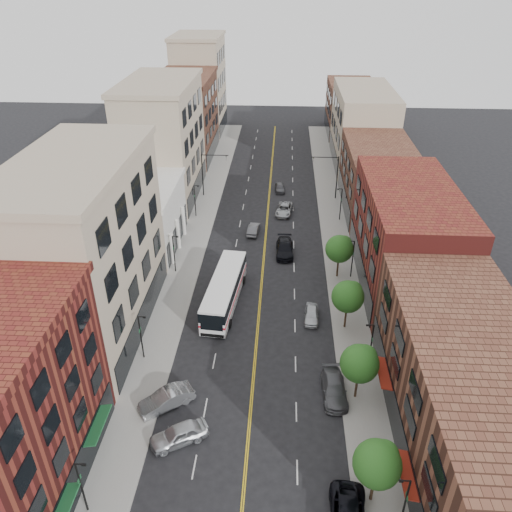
% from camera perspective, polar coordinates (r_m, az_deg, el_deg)
% --- Properties ---
extents(ground, '(220.00, 220.00, 0.00)m').
position_cam_1_polar(ground, '(44.46, -0.80, -19.06)').
color(ground, black).
rests_on(ground, ground).
extents(sidewalk_left, '(4.00, 110.00, 0.15)m').
position_cam_1_polar(sidewalk_left, '(73.17, -6.72, 2.80)').
color(sidewalk_left, gray).
rests_on(sidewalk_left, ground).
extents(sidewalk_right, '(4.00, 110.00, 0.15)m').
position_cam_1_polar(sidewalk_right, '(72.56, 9.06, 2.36)').
color(sidewalk_right, gray).
rests_on(sidewalk_right, ground).
extents(bldg_l_tanoffice, '(10.00, 22.00, 18.00)m').
position_cam_1_polar(bldg_l_tanoffice, '(52.25, -18.76, 0.35)').
color(bldg_l_tanoffice, tan).
rests_on(bldg_l_tanoffice, ground).
extents(bldg_l_white, '(10.00, 14.00, 8.00)m').
position_cam_1_polar(bldg_l_white, '(69.50, -13.15, 4.24)').
color(bldg_l_white, silver).
rests_on(bldg_l_white, ground).
extents(bldg_l_far_a, '(10.00, 20.00, 18.00)m').
position_cam_1_polar(bldg_l_far_a, '(82.93, -10.53, 12.58)').
color(bldg_l_far_a, tan).
rests_on(bldg_l_far_a, ground).
extents(bldg_l_far_b, '(10.00, 20.00, 15.00)m').
position_cam_1_polar(bldg_l_far_b, '(102.10, -7.96, 15.28)').
color(bldg_l_far_b, brown).
rests_on(bldg_l_far_b, ground).
extents(bldg_l_far_c, '(10.00, 16.00, 20.00)m').
position_cam_1_polar(bldg_l_far_c, '(118.77, -6.44, 18.75)').
color(bldg_l_far_c, tan).
rests_on(bldg_l_far_c, ground).
extents(bldg_r_near, '(10.00, 26.00, 10.00)m').
position_cam_1_polar(bldg_r_near, '(43.32, 22.98, -14.31)').
color(bldg_r_near, brown).
rests_on(bldg_r_near, ground).
extents(bldg_r_mid, '(10.00, 22.00, 12.00)m').
position_cam_1_polar(bldg_r_mid, '(61.45, 16.82, 2.16)').
color(bldg_r_mid, maroon).
rests_on(bldg_r_mid, ground).
extents(bldg_r_far_a, '(10.00, 20.00, 10.00)m').
position_cam_1_polar(bldg_r_far_a, '(80.55, 13.78, 8.64)').
color(bldg_r_far_a, brown).
rests_on(bldg_r_far_a, ground).
extents(bldg_r_far_b, '(10.00, 22.00, 14.00)m').
position_cam_1_polar(bldg_r_far_b, '(99.58, 12.07, 14.22)').
color(bldg_r_far_b, tan).
rests_on(bldg_r_far_b, ground).
extents(bldg_r_far_c, '(10.00, 18.00, 11.00)m').
position_cam_1_polar(bldg_r_far_c, '(119.12, 10.75, 16.24)').
color(bldg_r_far_c, brown).
rests_on(bldg_r_far_c, ground).
extents(tree_r_0, '(3.40, 3.40, 5.59)m').
position_cam_1_polar(tree_r_0, '(38.14, 13.81, -21.93)').
color(tree_r_0, black).
rests_on(tree_r_0, sidewalk_right).
extents(tree_r_1, '(3.40, 3.40, 5.59)m').
position_cam_1_polar(tree_r_1, '(44.85, 11.86, -11.80)').
color(tree_r_1, black).
rests_on(tree_r_1, sidewalk_right).
extents(tree_r_2, '(3.40, 3.40, 5.59)m').
position_cam_1_polar(tree_r_2, '(52.61, 10.54, -4.48)').
color(tree_r_2, black).
rests_on(tree_r_2, sidewalk_right).
extents(tree_r_3, '(3.40, 3.40, 5.59)m').
position_cam_1_polar(tree_r_3, '(61.03, 9.60, 0.90)').
color(tree_r_3, black).
rests_on(tree_r_3, sidewalk_right).
extents(lamp_l_0, '(0.81, 0.55, 5.05)m').
position_cam_1_polar(lamp_l_0, '(39.47, -19.32, -23.43)').
color(lamp_l_0, black).
rests_on(lamp_l_0, sidewalk_left).
extents(lamp_l_1, '(0.81, 0.55, 5.05)m').
position_cam_1_polar(lamp_l_1, '(49.78, -12.99, -8.77)').
color(lamp_l_1, black).
rests_on(lamp_l_1, sidewalk_left).
extents(lamp_l_2, '(0.81, 0.55, 5.05)m').
position_cam_1_polar(lamp_l_2, '(62.53, -9.33, 0.48)').
color(lamp_l_2, black).
rests_on(lamp_l_2, sidewalk_left).
extents(lamp_l_3, '(0.81, 0.55, 5.05)m').
position_cam_1_polar(lamp_l_3, '(76.51, -6.96, 6.48)').
color(lamp_l_3, black).
rests_on(lamp_l_3, sidewalk_left).
extents(lamp_r_0, '(0.81, 0.55, 5.05)m').
position_cam_1_polar(lamp_r_0, '(38.20, 16.64, -25.31)').
color(lamp_r_0, black).
rests_on(lamp_r_0, sidewalk_right).
extents(lamp_r_1, '(0.81, 0.55, 5.05)m').
position_cam_1_polar(lamp_r_1, '(48.78, 12.99, -9.71)').
color(lamp_r_1, black).
rests_on(lamp_r_1, sidewalk_right).
extents(lamp_r_2, '(0.81, 0.55, 5.05)m').
position_cam_1_polar(lamp_r_2, '(61.74, 10.95, -0.11)').
color(lamp_r_2, black).
rests_on(lamp_r_2, sidewalk_right).
extents(lamp_r_3, '(0.81, 0.55, 5.05)m').
position_cam_1_polar(lamp_r_3, '(75.86, 9.65, 6.05)').
color(lamp_r_3, black).
rests_on(lamp_r_3, sidewalk_right).
extents(signal_mast_left, '(4.49, 0.18, 7.20)m').
position_cam_1_polar(signal_mast_left, '(83.06, -5.66, 9.78)').
color(signal_mast_left, black).
rests_on(signal_mast_left, sidewalk_left).
extents(signal_mast_right, '(4.49, 0.18, 7.20)m').
position_cam_1_polar(signal_mast_right, '(82.51, 8.78, 9.43)').
color(signal_mast_right, black).
rests_on(signal_mast_right, sidewalk_right).
extents(city_bus, '(4.03, 13.11, 3.32)m').
position_cam_1_polar(city_bus, '(56.68, -3.63, -3.83)').
color(city_bus, white).
rests_on(city_bus, ground).
extents(car_angle_a, '(5.12, 4.00, 1.63)m').
position_cam_1_polar(car_angle_a, '(43.44, -8.81, -19.49)').
color(car_angle_a, '#B3B6BB').
rests_on(car_angle_a, ground).
extents(car_angle_b, '(5.01, 4.30, 1.63)m').
position_cam_1_polar(car_angle_b, '(46.16, -10.19, -15.81)').
color(car_angle_b, '#999CA0').
rests_on(car_angle_b, ground).
extents(car_parked_mid, '(2.36, 5.31, 1.51)m').
position_cam_1_polar(car_parked_mid, '(46.96, 8.92, -14.77)').
color(car_parked_mid, '#4F5054').
rests_on(car_parked_mid, ground).
extents(car_parked_far, '(1.78, 3.97, 1.33)m').
position_cam_1_polar(car_parked_far, '(55.23, 6.37, -6.63)').
color(car_parked_far, silver).
rests_on(car_parked_far, ground).
extents(car_lane_behind, '(1.78, 4.21, 1.35)m').
position_cam_1_polar(car_lane_behind, '(72.03, -0.29, 3.09)').
color(car_lane_behind, '#535358').
rests_on(car_lane_behind, ground).
extents(car_lane_a, '(2.39, 5.65, 1.63)m').
position_cam_1_polar(car_lane_a, '(66.90, 3.30, 0.87)').
color(car_lane_a, black).
rests_on(car_lane_a, ground).
extents(car_lane_b, '(3.02, 5.39, 1.42)m').
position_cam_1_polar(car_lane_b, '(78.07, 3.26, 5.35)').
color(car_lane_b, '#A1A5A8').
rests_on(car_lane_b, ground).
extents(car_lane_c, '(1.90, 3.96, 1.30)m').
position_cam_1_polar(car_lane_c, '(86.17, 2.74, 7.82)').
color(car_lane_c, '#525257').
rests_on(car_lane_c, ground).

